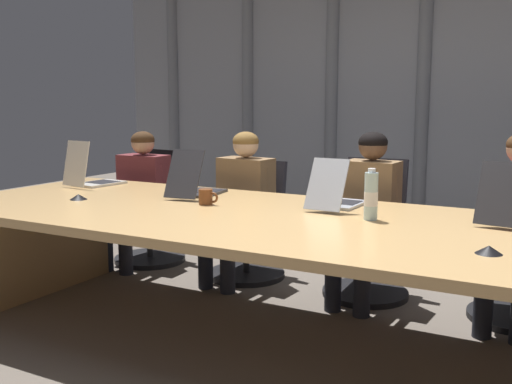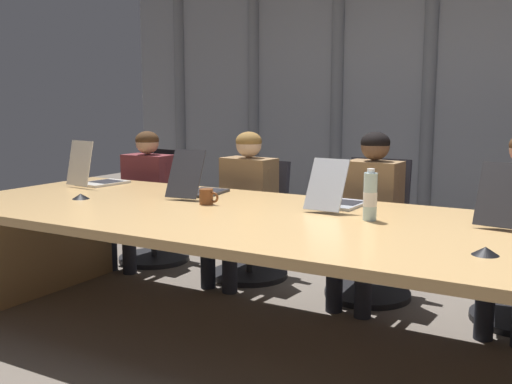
% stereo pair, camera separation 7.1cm
% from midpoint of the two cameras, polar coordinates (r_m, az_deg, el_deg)
% --- Properties ---
extents(ground_plane, '(13.05, 13.05, 0.00)m').
position_cam_midpoint_polar(ground_plane, '(3.36, 5.29, -15.12)').
color(ground_plane, '#6B6056').
extents(conference_table, '(4.56, 1.48, 0.74)m').
position_cam_midpoint_polar(conference_table, '(3.16, 5.45, -4.99)').
color(conference_table, tan).
rests_on(conference_table, ground_plane).
extents(curtain_backdrop, '(6.53, 0.17, 2.94)m').
position_cam_midpoint_polar(curtain_backdrop, '(5.54, 16.90, 9.54)').
color(curtain_backdrop, gray).
rests_on(curtain_backdrop, ground_plane).
extents(laptop_left_end, '(0.28, 0.44, 0.34)m').
position_cam_midpoint_polar(laptop_left_end, '(4.53, -14.76, 1.44)').
color(laptop_left_end, beige).
rests_on(laptop_left_end, conference_table).
extents(laptop_left_mid, '(0.28, 0.51, 0.31)m').
position_cam_midpoint_polar(laptop_left_mid, '(3.92, -5.08, 0.52)').
color(laptop_left_mid, '#2D2D33').
rests_on(laptop_left_mid, conference_table).
extents(laptop_center, '(0.24, 0.48, 0.30)m').
position_cam_midpoint_polar(laptop_center, '(3.49, 8.49, -0.58)').
color(laptop_center, '#A8ADB7').
rests_on(laptop_center, conference_table).
extents(laptop_right_mid, '(0.30, 0.49, 0.32)m').
position_cam_midpoint_polar(laptop_right_mid, '(3.29, 23.86, -1.76)').
color(laptop_right_mid, '#2D2D33').
rests_on(laptop_right_mid, conference_table).
extents(office_chair_left_end, '(0.60, 0.60, 0.94)m').
position_cam_midpoint_polar(office_chair_left_end, '(5.14, -9.08, -2.66)').
color(office_chair_left_end, black).
rests_on(office_chair_left_end, ground_plane).
extents(office_chair_left_mid, '(0.60, 0.60, 0.90)m').
position_cam_midpoint_polar(office_chair_left_mid, '(4.62, 0.10, -4.01)').
color(office_chair_left_mid, '#2D2D38').
rests_on(office_chair_left_mid, ground_plane).
extents(office_chair_center, '(0.60, 0.60, 0.95)m').
position_cam_midpoint_polar(office_chair_center, '(4.25, 11.51, -5.11)').
color(office_chair_center, '#2D2D38').
rests_on(office_chair_center, ground_plane).
extents(person_left_end, '(0.42, 0.55, 1.11)m').
position_cam_midpoint_polar(person_left_end, '(4.99, -10.56, 0.28)').
color(person_left_end, brown).
rests_on(person_left_end, ground_plane).
extents(person_left_mid, '(0.45, 0.57, 1.13)m').
position_cam_midpoint_polar(person_left_mid, '(4.43, -0.86, -0.49)').
color(person_left_mid, olive).
rests_on(person_left_mid, ground_plane).
extents(person_center, '(0.39, 0.56, 1.16)m').
position_cam_midpoint_polar(person_center, '(4.02, 11.30, -1.49)').
color(person_center, olive).
rests_on(person_center, ground_plane).
extents(water_bottle_primary, '(0.07, 0.07, 0.27)m').
position_cam_midpoint_polar(water_bottle_primary, '(3.15, 11.61, -0.45)').
color(water_bottle_primary, silver).
rests_on(water_bottle_primary, conference_table).
extents(coffee_mug_near, '(0.13, 0.08, 0.09)m').
position_cam_midpoint_polar(coffee_mug_near, '(3.58, -4.20, -0.46)').
color(coffee_mug_near, brown).
rests_on(coffee_mug_near, conference_table).
extents(conference_mic_left_side, '(0.11, 0.11, 0.03)m').
position_cam_midpoint_polar(conference_mic_left_side, '(3.93, -16.08, -0.40)').
color(conference_mic_left_side, black).
rests_on(conference_mic_left_side, conference_table).
extents(conference_mic_middle, '(0.11, 0.11, 0.03)m').
position_cam_midpoint_polar(conference_mic_middle, '(2.60, 22.02, -5.30)').
color(conference_mic_middle, black).
rests_on(conference_mic_middle, conference_table).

